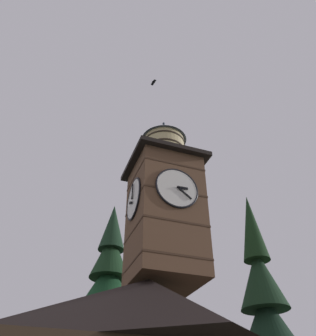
{
  "coord_description": "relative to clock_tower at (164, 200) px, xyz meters",
  "views": [
    {
      "loc": [
        5.0,
        13.84,
        1.99
      ],
      "look_at": [
        -0.47,
        -1.34,
        13.75
      ],
      "focal_mm": 37.91,
      "sensor_mm": 36.0,
      "label": 1
    }
  ],
  "objects": [
    {
      "name": "flying_bird_high",
      "position": [
        0.32,
        -1.06,
        10.4
      ],
      "size": [
        0.27,
        0.57,
        0.14
      ],
      "color": "black"
    },
    {
      "name": "pine_tree_behind",
      "position": [
        1.06,
        -7.54,
        -5.2
      ],
      "size": [
        5.75,
        5.75,
        15.16
      ],
      "color": "#473323",
      "rests_on": "ground_plane"
    },
    {
      "name": "clock_tower",
      "position": [
        0.0,
        0.0,
        0.0
      ],
      "size": [
        4.0,
        4.0,
        10.05
      ],
      "color": "brown",
      "rests_on": "building_main"
    }
  ]
}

